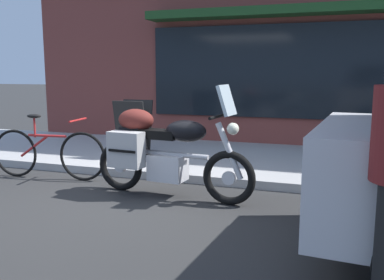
# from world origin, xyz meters

# --- Properties ---
(ground_plane) EXTENTS (80.00, 80.00, 0.00)m
(ground_plane) POSITION_xyz_m (0.00, 0.00, 0.00)
(ground_plane) COLOR #2A2A2A
(touring_motorcycle) EXTENTS (2.15, 0.62, 1.40)m
(touring_motorcycle) POSITION_xyz_m (0.54, 0.36, 0.61)
(touring_motorcycle) COLOR black
(touring_motorcycle) RESTS_ON ground_plane
(parked_bicycle) EXTENTS (1.79, 0.48, 0.94)m
(parked_bicycle) POSITION_xyz_m (-1.37, 0.66, 0.38)
(parked_bicycle) COLOR black
(parked_bicycle) RESTS_ON ground_plane
(sandwich_board_sign) EXTENTS (0.55, 0.42, 0.95)m
(sandwich_board_sign) POSITION_xyz_m (-0.67, 2.00, 0.60)
(sandwich_board_sign) COLOR black
(sandwich_board_sign) RESTS_ON sidewalk_curb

